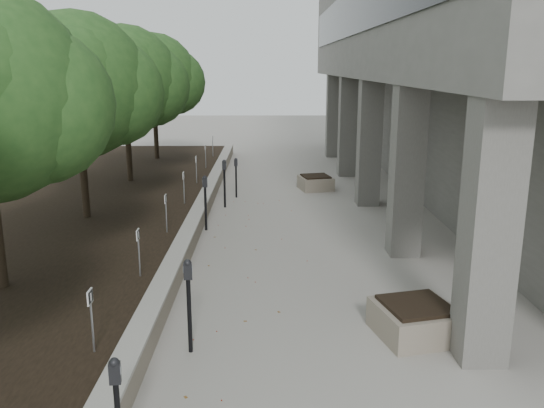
{
  "coord_description": "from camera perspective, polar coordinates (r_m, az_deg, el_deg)",
  "views": [
    {
      "loc": [
        0.16,
        -6.86,
        4.41
      ],
      "look_at": [
        0.25,
        6.06,
        1.22
      ],
      "focal_mm": 37.08,
      "sensor_mm": 36.0,
      "label": 1
    }
  ],
  "objects": [
    {
      "name": "parking_meter_4",
      "position": [
        19.24,
        -3.67,
        2.68
      ],
      "size": [
        0.14,
        0.1,
        1.38
      ],
      "primitive_type": null,
      "rotation": [
        0.0,
        0.0,
        -0.01
      ],
      "color": "black",
      "rests_on": "ground"
    },
    {
      "name": "parking_meter_3",
      "position": [
        15.42,
        -6.77,
        0.09
      ],
      "size": [
        0.15,
        0.11,
        1.53
      ],
      "primitive_type": null,
      "rotation": [
        0.0,
        0.0,
        -0.02
      ],
      "color": "black",
      "rests_on": "ground"
    },
    {
      "name": "parking_sign_4",
      "position": [
        14.05,
        -10.7,
        -0.95
      ],
      "size": [
        0.04,
        0.22,
        0.96
      ],
      "primitive_type": null,
      "color": "black",
      "rests_on": "planting_bed"
    },
    {
      "name": "planter_front",
      "position": [
        9.87,
        14.37,
        -11.29
      ],
      "size": [
        1.5,
        1.5,
        0.58
      ],
      "primitive_type": null,
      "rotation": [
        0.0,
        0.0,
        0.24
      ],
      "color": "gray",
      "rests_on": "ground"
    },
    {
      "name": "crabapple_tree_5",
      "position": [
        25.39,
        -11.89,
        10.65
      ],
      "size": [
        4.6,
        4.0,
        5.44
      ],
      "primitive_type": null,
      "color": "#234D1D",
      "rests_on": "planting_bed"
    },
    {
      "name": "parking_sign_7",
      "position": [
        22.78,
        -6.76,
        4.84
      ],
      "size": [
        0.04,
        0.22,
        0.96
      ],
      "primitive_type": null,
      "color": "black",
      "rests_on": "planting_bed"
    },
    {
      "name": "parking_meter_5",
      "position": [
        17.89,
        -4.84,
        2.08
      ],
      "size": [
        0.16,
        0.11,
        1.55
      ],
      "primitive_type": null,
      "rotation": [
        0.0,
        0.0,
        0.03
      ],
      "color": "black",
      "rests_on": "ground"
    },
    {
      "name": "crabapple_tree_3",
      "position": [
        15.72,
        -19.02,
        8.41
      ],
      "size": [
        4.6,
        4.0,
        5.44
      ],
      "primitive_type": null,
      "color": "#234D1D",
      "rests_on": "planting_bed"
    },
    {
      "name": "retaining_wall",
      "position": [
        16.52,
        -7.3,
        -0.84
      ],
      "size": [
        0.39,
        26.0,
        0.5
      ],
      "primitive_type": null,
      "color": "gray",
      "rests_on": "ground"
    },
    {
      "name": "parking_sign_5",
      "position": [
        16.93,
        -8.94,
        1.64
      ],
      "size": [
        0.04,
        0.22,
        0.96
      ],
      "primitive_type": null,
      "color": "black",
      "rests_on": "planting_bed"
    },
    {
      "name": "parking_sign_2",
      "position": [
        8.54,
        -17.82,
        -11.26
      ],
      "size": [
        0.04,
        0.22,
        0.96
      ],
      "primitive_type": null,
      "color": "black",
      "rests_on": "planting_bed"
    },
    {
      "name": "parking_sign_8",
      "position": [
        25.73,
        -6.04,
        5.88
      ],
      "size": [
        0.04,
        0.22,
        0.96
      ],
      "primitive_type": null,
      "color": "black",
      "rests_on": "planting_bed"
    },
    {
      "name": "planting_bed",
      "position": [
        17.36,
        -19.43,
        -0.98
      ],
      "size": [
        7.0,
        26.0,
        0.4
      ],
      "primitive_type": "cube",
      "color": "black",
      "rests_on": "ground"
    },
    {
      "name": "crabapple_tree_4",
      "position": [
        20.52,
        -14.62,
        9.81
      ],
      "size": [
        4.6,
        4.0,
        5.44
      ],
      "primitive_type": null,
      "color": "#234D1D",
      "rests_on": "planting_bed"
    },
    {
      "name": "parking_meter_2",
      "position": [
        8.96,
        -8.42,
        -10.24
      ],
      "size": [
        0.17,
        0.13,
        1.55
      ],
      "primitive_type": null,
      "rotation": [
        0.0,
        0.0,
        0.15
      ],
      "color": "black",
      "rests_on": "ground"
    },
    {
      "name": "ground",
      "position": [
        8.16,
        -1.57,
        -18.85
      ],
      "size": [
        90.0,
        90.0,
        0.0
      ],
      "primitive_type": "plane",
      "color": "gray",
      "rests_on": "ground"
    },
    {
      "name": "parking_sign_3",
      "position": [
        11.23,
        -13.36,
        -4.85
      ],
      "size": [
        0.04,
        0.22,
        0.96
      ],
      "primitive_type": null,
      "color": "black",
      "rests_on": "planting_bed"
    },
    {
      "name": "planter_back",
      "position": [
        20.63,
        4.44,
        2.21
      ],
      "size": [
        1.34,
        1.34,
        0.52
      ],
      "primitive_type": null,
      "rotation": [
        0.0,
        0.0,
        0.22
      ],
      "color": "gray",
      "rests_on": "ground"
    },
    {
      "name": "berry_scatter",
      "position": [
        12.66,
        -1.58,
        -6.49
      ],
      "size": [
        3.3,
        14.1,
        0.02
      ],
      "primitive_type": null,
      "color": "#94230A",
      "rests_on": "ground"
    },
    {
      "name": "parking_sign_6",
      "position": [
        19.84,
        -7.69,
        3.47
      ],
      "size": [
        0.04,
        0.22,
        0.96
      ],
      "primitive_type": null,
      "color": "black",
      "rests_on": "planting_bed"
    }
  ]
}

